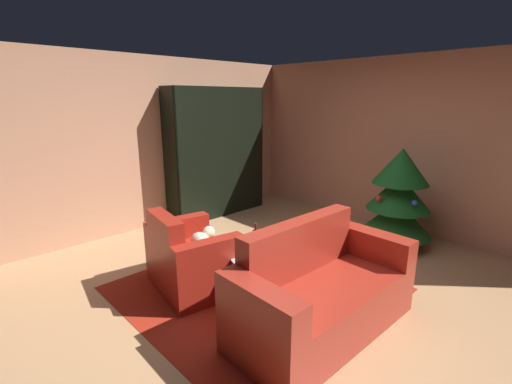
% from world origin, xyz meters
% --- Properties ---
extents(ground_plane, '(6.38, 6.38, 0.00)m').
position_xyz_m(ground_plane, '(0.00, 0.00, 0.00)').
color(ground_plane, tan).
extents(wall_back, '(5.40, 0.06, 2.53)m').
position_xyz_m(wall_back, '(0.00, 2.69, 1.26)').
color(wall_back, tan).
rests_on(wall_back, ground).
extents(wall_left, '(0.06, 5.44, 2.53)m').
position_xyz_m(wall_left, '(-2.67, 0.00, 1.26)').
color(wall_left, tan).
rests_on(wall_left, ground).
extents(area_rug, '(2.38, 2.42, 0.01)m').
position_xyz_m(area_rug, '(-0.15, -0.19, 0.00)').
color(area_rug, '#A52515').
rests_on(area_rug, ground).
extents(bookshelf_unit, '(0.40, 1.76, 2.10)m').
position_xyz_m(bookshelf_unit, '(-2.41, 1.22, 1.00)').
color(bookshelf_unit, black).
rests_on(bookshelf_unit, ground).
extents(armchair_red, '(1.04, 0.86, 0.84)m').
position_xyz_m(armchair_red, '(-0.64, -0.64, 0.31)').
color(armchair_red, maroon).
rests_on(armchair_red, ground).
extents(couch_red, '(0.81, 1.72, 0.91)m').
position_xyz_m(couch_red, '(0.70, -0.23, 0.32)').
color(couch_red, '#A12A1C').
rests_on(couch_red, ground).
extents(coffee_table, '(0.61, 0.61, 0.44)m').
position_xyz_m(coffee_table, '(-0.00, -0.24, 0.39)').
color(coffee_table, black).
rests_on(coffee_table, ground).
extents(book_stack_on_table, '(0.22, 0.16, 0.07)m').
position_xyz_m(book_stack_on_table, '(-0.01, -0.28, 0.48)').
color(book_stack_on_table, red).
rests_on(book_stack_on_table, coffee_table).
extents(bottle_on_table, '(0.07, 0.07, 0.28)m').
position_xyz_m(bottle_on_table, '(-0.15, -0.17, 0.55)').
color(bottle_on_table, '#592019').
rests_on(bottle_on_table, coffee_table).
extents(decorated_tree, '(0.91, 0.91, 1.31)m').
position_xyz_m(decorated_tree, '(0.32, 1.99, 0.68)').
color(decorated_tree, brown).
rests_on(decorated_tree, ground).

